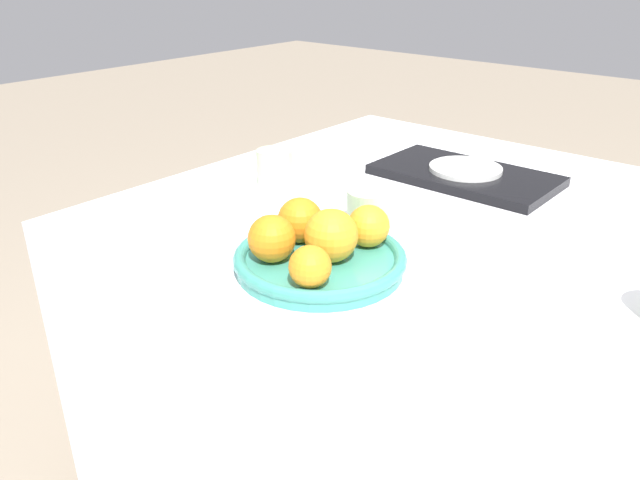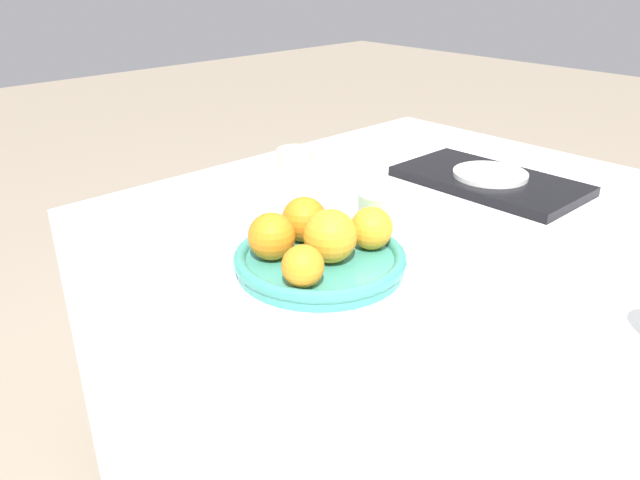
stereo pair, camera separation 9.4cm
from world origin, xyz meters
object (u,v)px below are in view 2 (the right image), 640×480
object	(u,v)px
orange_2	(371,228)
orange_4	(272,236)
cup_1	(380,210)
orange_1	(304,219)
fruit_platter	(320,260)
orange_0	(330,236)
cup_2	(295,167)
serving_tray	(489,181)
orange_3	(303,266)
side_plate	(490,174)

from	to	relation	value
orange_2	orange_4	bearing A→B (deg)	-119.98
orange_4	cup_1	size ratio (longest dim) A/B	0.90
orange_4	orange_1	bearing A→B (deg)	100.49
fruit_platter	orange_0	world-z (taller)	orange_0
cup_1	cup_2	xyz separation A→B (m)	(-0.27, 0.04, 0.01)
orange_1	serving_tray	size ratio (longest dim) A/B	0.19
orange_3	cup_1	xyz separation A→B (m)	(-0.09, 0.26, -0.02)
orange_3	fruit_platter	bearing A→B (deg)	121.94
orange_2	serving_tray	world-z (taller)	orange_2
serving_tray	cup_1	xyz separation A→B (m)	(-0.01, -0.33, 0.02)
cup_1	orange_1	bearing A→B (deg)	-96.05
orange_4	cup_2	xyz separation A→B (m)	(-0.27, 0.28, -0.02)
orange_1	orange_4	bearing A→B (deg)	-79.51
orange_1	orange_2	xyz separation A→B (m)	(0.09, 0.06, -0.00)
cup_2	orange_1	bearing A→B (deg)	-38.59
fruit_platter	orange_4	distance (m)	0.08
side_plate	orange_2	bearing A→B (deg)	-81.59
orange_1	orange_3	distance (m)	0.15
orange_2	serving_tray	bearing A→B (deg)	98.41
side_plate	orange_4	bearing A→B (deg)	-91.37
orange_3	side_plate	bearing A→B (deg)	97.84
fruit_platter	orange_3	world-z (taller)	orange_3
orange_1	orange_3	world-z (taller)	orange_1
orange_4	cup_1	distance (m)	0.24
orange_0	cup_1	size ratio (longest dim) A/B	1.01
orange_2	cup_1	bearing A→B (deg)	125.61
orange_0	side_plate	distance (m)	0.52
orange_4	cup_2	distance (m)	0.39
orange_4	cup_2	size ratio (longest dim) A/B	0.93
orange_1	cup_1	xyz separation A→B (m)	(0.02, 0.16, -0.03)
orange_0	side_plate	bearing A→B (deg)	95.85
serving_tray	side_plate	world-z (taller)	side_plate
orange_0	cup_2	distance (m)	0.40
fruit_platter	orange_1	xyz separation A→B (m)	(-0.06, 0.02, 0.04)
orange_3	cup_1	distance (m)	0.28
orange_2	orange_4	size ratio (longest dim) A/B	0.93
orange_0	orange_4	size ratio (longest dim) A/B	1.12
orange_1	side_plate	xyz separation A→B (m)	(0.03, 0.49, -0.03)
orange_1	cup_2	distance (m)	0.32
orange_4	cup_1	xyz separation A→B (m)	(0.00, 0.24, -0.03)
fruit_platter	orange_0	distance (m)	0.05
orange_3	orange_4	xyz separation A→B (m)	(-0.10, 0.02, 0.01)
orange_1	orange_2	world-z (taller)	orange_1
cup_1	side_plate	bearing A→B (deg)	88.08
fruit_platter	orange_2	xyz separation A→B (m)	(0.03, 0.08, 0.04)
side_plate	cup_2	size ratio (longest dim) A/B	1.97
orange_1	cup_2	bearing A→B (deg)	141.41
orange_0	cup_2	size ratio (longest dim) A/B	1.04
side_plate	orange_1	bearing A→B (deg)	-93.28
orange_4	serving_tray	world-z (taller)	orange_4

